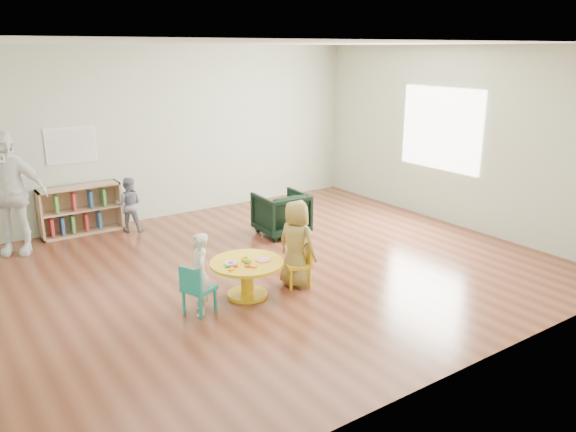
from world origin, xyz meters
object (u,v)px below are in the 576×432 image
(child_right, at_px, (296,244))
(kid_chair_left, at_px, (196,288))
(kid_chair_right, at_px, (301,262))
(armchair, at_px, (281,213))
(child_left, at_px, (200,274))
(activity_table, at_px, (247,272))
(bookshelf, at_px, (79,210))
(adult_caretaker, at_px, (9,193))
(toddler, at_px, (129,204))

(child_right, bearing_deg, kid_chair_left, 73.70)
(kid_chair_right, bearing_deg, armchair, -6.80)
(child_left, bearing_deg, activity_table, 119.60)
(kid_chair_left, distance_m, child_right, 1.34)
(activity_table, xyz_separation_m, child_right, (0.64, -0.07, 0.23))
(kid_chair_left, distance_m, armchair, 2.83)
(bookshelf, bearing_deg, armchair, -35.49)
(child_right, bearing_deg, child_left, 74.56)
(kid_chair_left, distance_m, adult_caretaker, 3.42)
(kid_chair_right, bearing_deg, bookshelf, 44.81)
(kid_chair_left, xyz_separation_m, child_left, (0.04, -0.02, 0.15))
(armchair, distance_m, child_right, 1.96)
(kid_chair_right, bearing_deg, child_left, 109.99)
(kid_chair_left, relative_size, bookshelf, 0.46)
(kid_chair_left, relative_size, kid_chair_right, 1.02)
(toddler, relative_size, adult_caretaker, 0.50)
(activity_table, relative_size, toddler, 0.99)
(armchair, relative_size, child_left, 0.80)
(activity_table, bearing_deg, armchair, 46.33)
(armchair, xyz_separation_m, toddler, (-1.85, 1.46, 0.10))
(kid_chair_left, height_order, adult_caretaker, adult_caretaker)
(kid_chair_right, xyz_separation_m, adult_caretaker, (-2.62, 3.15, 0.57))
(activity_table, relative_size, armchair, 1.17)
(armchair, bearing_deg, kid_chair_left, 41.40)
(kid_chair_left, height_order, toddler, toddler)
(armchair, height_order, child_right, child_right)
(activity_table, height_order, kid_chair_left, kid_chair_left)
(kid_chair_left, distance_m, bookshelf, 3.53)
(kid_chair_right, bearing_deg, adult_caretaker, 59.72)
(bookshelf, bearing_deg, adult_caretaker, -158.65)
(child_right, relative_size, toddler, 1.23)
(kid_chair_left, height_order, bookshelf, bookshelf)
(kid_chair_left, bearing_deg, child_right, 67.74)
(bookshelf, xyz_separation_m, toddler, (0.66, -0.33, 0.06))
(kid_chair_right, relative_size, toddler, 0.63)
(bookshelf, distance_m, armchair, 3.09)
(armchair, bearing_deg, child_left, 42.18)
(activity_table, bearing_deg, child_left, -171.14)
(kid_chair_right, distance_m, bookshelf, 3.90)
(kid_chair_left, relative_size, child_left, 0.61)
(child_right, xyz_separation_m, toddler, (-0.92, 3.17, -0.10))
(armchair, xyz_separation_m, child_right, (-0.93, -1.71, 0.20))
(bookshelf, distance_m, toddler, 0.75)
(armchair, distance_m, toddler, 2.36)
(armchair, distance_m, child_left, 2.81)
(bookshelf, height_order, child_right, child_right)
(child_left, bearing_deg, kid_chair_right, 110.77)
(armchair, relative_size, child_right, 0.68)
(child_right, bearing_deg, kid_chair_right, -140.80)
(toddler, bearing_deg, adult_caretaker, 31.48)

